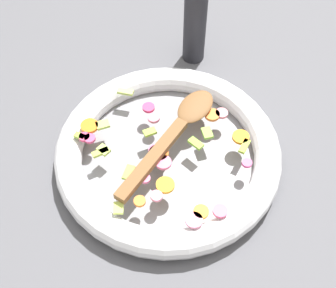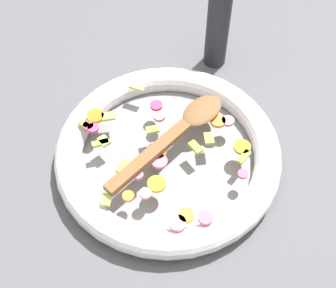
# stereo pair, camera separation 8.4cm
# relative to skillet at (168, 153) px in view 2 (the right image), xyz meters

# --- Properties ---
(ground_plane) EXTENTS (4.00, 4.00, 0.00)m
(ground_plane) POSITION_rel_skillet_xyz_m (0.00, 0.00, -0.02)
(ground_plane) COLOR #4C4C51
(skillet) EXTENTS (0.42, 0.42, 0.05)m
(skillet) POSITION_rel_skillet_xyz_m (0.00, 0.00, 0.00)
(skillet) COLOR slate
(skillet) RESTS_ON ground_plane
(chopped_vegetables) EXTENTS (0.29, 0.34, 0.01)m
(chopped_vegetables) POSITION_rel_skillet_xyz_m (0.01, 0.01, 0.03)
(chopped_vegetables) COLOR orange
(chopped_vegetables) RESTS_ON skillet
(wooden_spoon) EXTENTS (0.27, 0.15, 0.01)m
(wooden_spoon) POSITION_rel_skillet_xyz_m (-0.03, -0.01, 0.04)
(wooden_spoon) COLOR brown
(wooden_spoon) RESTS_ON chopped_vegetables
(pepper_mill) EXTENTS (0.05, 0.05, 0.21)m
(pepper_mill) POSITION_rel_skillet_xyz_m (-0.19, -0.21, 0.08)
(pepper_mill) COLOR #232328
(pepper_mill) RESTS_ON ground_plane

